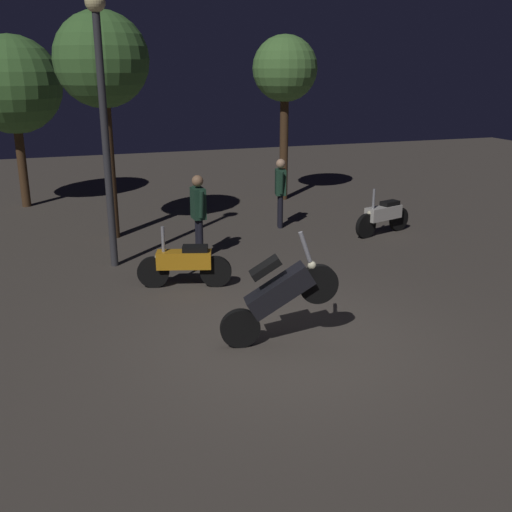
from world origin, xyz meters
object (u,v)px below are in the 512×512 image
(motorcycle_black_foreground, at_px, (279,295))
(motorcycle_orange_parked_right, at_px, (185,263))
(person_bystander_far, at_px, (198,209))
(motorcycle_white_parked_left, at_px, (383,216))
(person_rider_beside, at_px, (280,187))
(streetlamp_near, at_px, (102,100))

(motorcycle_black_foreground, relative_size, motorcycle_orange_parked_right, 1.02)
(motorcycle_black_foreground, distance_m, person_bystander_far, 4.24)
(motorcycle_white_parked_left, height_order, person_bystander_far, person_bystander_far)
(person_rider_beside, height_order, person_bystander_far, person_bystander_far)
(motorcycle_orange_parked_right, distance_m, streetlamp_near, 3.34)
(motorcycle_orange_parked_right, relative_size, person_rider_beside, 0.97)
(person_rider_beside, bearing_deg, motorcycle_white_parked_left, -18.33)
(motorcycle_orange_parked_right, xyz_separation_m, person_rider_beside, (3.07, 3.30, 0.55))
(motorcycle_white_parked_left, distance_m, motorcycle_orange_parked_right, 5.46)
(motorcycle_black_foreground, height_order, person_rider_beside, person_rider_beside)
(motorcycle_black_foreground, height_order, streetlamp_near, streetlamp_near)
(person_rider_beside, distance_m, streetlamp_near, 4.96)
(motorcycle_white_parked_left, height_order, streetlamp_near, streetlamp_near)
(motorcycle_orange_parked_right, bearing_deg, motorcycle_black_foreground, 122.68)
(motorcycle_orange_parked_right, bearing_deg, person_bystander_far, -95.49)
(motorcycle_white_parked_left, xyz_separation_m, streetlamp_near, (-6.16, -0.33, 2.73))
(motorcycle_black_foreground, height_order, person_bystander_far, person_bystander_far)
(motorcycle_black_foreground, distance_m, motorcycle_orange_parked_right, 2.79)
(motorcycle_orange_parked_right, height_order, person_rider_beside, person_rider_beside)
(motorcycle_orange_parked_right, xyz_separation_m, person_bystander_far, (0.64, 1.56, 0.58))
(person_rider_beside, bearing_deg, streetlamp_near, -142.46)
(motorcycle_black_foreground, relative_size, motorcycle_white_parked_left, 1.02)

